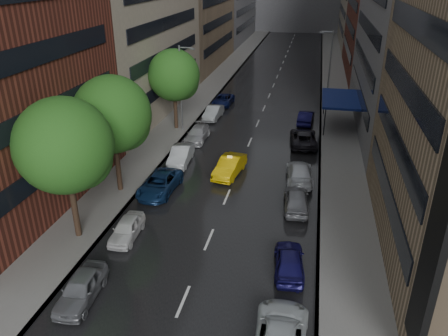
# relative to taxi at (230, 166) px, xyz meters

# --- Properties ---
(road) EXTENTS (14.00, 140.00, 0.01)m
(road) POSITION_rel_taxi_xyz_m (0.56, 29.98, -0.79)
(road) COLOR black
(road) RESTS_ON ground
(sidewalk_left) EXTENTS (4.00, 140.00, 0.15)m
(sidewalk_left) POSITION_rel_taxi_xyz_m (-8.44, 29.98, -0.72)
(sidewalk_left) COLOR gray
(sidewalk_left) RESTS_ON ground
(sidewalk_right) EXTENTS (4.00, 140.00, 0.15)m
(sidewalk_right) POSITION_rel_taxi_xyz_m (9.56, 29.98, -0.72)
(sidewalk_right) COLOR gray
(sidewalk_right) RESTS_ON ground
(tree_near) EXTENTS (6.01, 6.01, 9.57)m
(tree_near) POSITION_rel_taxi_xyz_m (-8.04, -11.44, 5.76)
(tree_near) COLOR #382619
(tree_near) RESTS_ON ground
(tree_mid) EXTENTS (5.88, 5.88, 9.37)m
(tree_mid) POSITION_rel_taxi_xyz_m (-8.04, -4.72, 5.62)
(tree_mid) COLOR #382619
(tree_mid) RESTS_ON ground
(tree_far) EXTENTS (5.49, 5.49, 8.75)m
(tree_far) POSITION_rel_taxi_xyz_m (-8.04, 10.31, 5.19)
(tree_far) COLOR #382619
(tree_far) RESTS_ON ground
(taxi) EXTENTS (2.38, 5.03, 1.59)m
(taxi) POSITION_rel_taxi_xyz_m (0.00, 0.00, 0.00)
(taxi) COLOR yellow
(taxi) RESTS_ON ground
(parked_cars_left) EXTENTS (2.70, 42.00, 1.55)m
(parked_cars_left) POSITION_rel_taxi_xyz_m (-4.84, 2.42, -0.08)
(parked_cars_left) COLOR slate
(parked_cars_left) RESTS_ON ground
(parked_cars_right) EXTENTS (3.01, 38.23, 1.54)m
(parked_cars_right) POSITION_rel_taxi_xyz_m (5.96, -2.41, -0.04)
(parked_cars_right) COLOR silver
(parked_cars_right) RESTS_ON ground
(street_lamp_left) EXTENTS (1.74, 0.22, 9.00)m
(street_lamp_left) POSITION_rel_taxi_xyz_m (-7.16, 9.98, 4.09)
(street_lamp_left) COLOR gray
(street_lamp_left) RESTS_ON sidewalk_left
(street_lamp_right) EXTENTS (1.74, 0.22, 9.00)m
(street_lamp_right) POSITION_rel_taxi_xyz_m (8.28, 24.98, 4.09)
(street_lamp_right) COLOR gray
(street_lamp_right) RESTS_ON sidewalk_right
(awning) EXTENTS (4.00, 8.00, 3.12)m
(awning) POSITION_rel_taxi_xyz_m (9.54, 14.98, 2.34)
(awning) COLOR navy
(awning) RESTS_ON sidewalk_right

